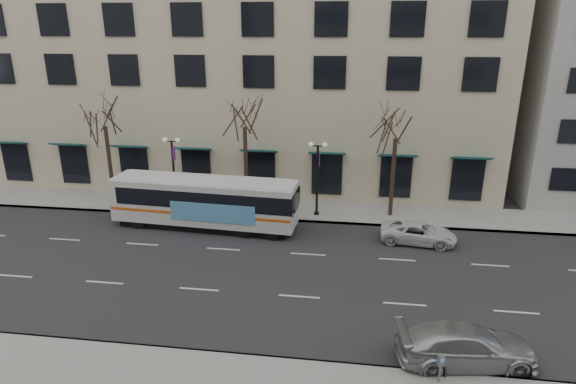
% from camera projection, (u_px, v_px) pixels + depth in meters
% --- Properties ---
extents(ground, '(160.00, 160.00, 0.00)m').
position_uv_depth(ground, '(212.00, 268.00, 26.02)').
color(ground, black).
rests_on(ground, ground).
extents(sidewalk_far, '(80.00, 4.00, 0.15)m').
position_uv_depth(sidewalk_far, '(317.00, 211.00, 33.79)').
color(sidewalk_far, gray).
rests_on(sidewalk_far, ground).
extents(building_hotel, '(40.00, 20.00, 24.00)m').
position_uv_depth(building_hotel, '(251.00, 31.00, 42.03)').
color(building_hotel, '#C1B593').
rests_on(building_hotel, ground).
extents(tree_far_left, '(3.60, 3.60, 8.34)m').
position_uv_depth(tree_far_left, '(103.00, 113.00, 33.35)').
color(tree_far_left, black).
rests_on(tree_far_left, ground).
extents(tree_far_mid, '(3.60, 3.60, 8.55)m').
position_uv_depth(tree_far_mid, '(244.00, 113.00, 32.01)').
color(tree_far_mid, black).
rests_on(tree_far_mid, ground).
extents(tree_far_right, '(3.60, 3.60, 8.06)m').
position_uv_depth(tree_far_right, '(397.00, 124.00, 30.89)').
color(tree_far_right, black).
rests_on(tree_far_right, ground).
extents(lamp_post_left, '(1.22, 0.45, 5.21)m').
position_uv_depth(lamp_post_left, '(174.00, 170.00, 33.38)').
color(lamp_post_left, black).
rests_on(lamp_post_left, ground).
extents(lamp_post_right, '(1.22, 0.45, 5.21)m').
position_uv_depth(lamp_post_right, '(317.00, 175.00, 32.10)').
color(lamp_post_right, black).
rests_on(lamp_post_right, ground).
extents(city_bus, '(12.09, 3.40, 3.24)m').
position_uv_depth(city_bus, '(206.00, 201.00, 30.77)').
color(city_bus, silver).
rests_on(city_bus, ground).
extents(silver_car, '(5.56, 2.87, 1.54)m').
position_uv_depth(silver_car, '(466.00, 345.00, 18.44)').
color(silver_car, '#AEB2B6').
rests_on(silver_car, ground).
extents(white_pickup, '(4.68, 2.58, 1.24)m').
position_uv_depth(white_pickup, '(418.00, 233.00, 28.87)').
color(white_pickup, silver).
rests_on(white_pickup, ground).
extents(pay_station, '(0.29, 0.23, 1.16)m').
position_uv_depth(pay_station, '(441.00, 363.00, 17.17)').
color(pay_station, slate).
rests_on(pay_station, sidewalk_near).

